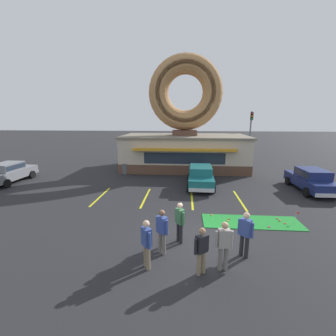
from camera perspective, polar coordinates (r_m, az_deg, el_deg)
ground_plane at (r=10.03m, az=6.08°, el=-17.81°), size 160.00×160.00×0.00m
donut_shop_building at (r=22.62m, az=4.26°, el=9.25°), size 12.30×6.75×10.96m
putting_mat at (r=12.18m, az=20.40°, el=-12.72°), size 4.78×1.54×0.03m
mini_donut_near_left at (r=11.37m, az=15.00°, el=-14.03°), size 0.13×0.13×0.04m
mini_donut_near_right at (r=12.80m, az=26.51°, el=-11.86°), size 0.13×0.13×0.04m
mini_donut_mid_left at (r=11.93m, az=24.33°, el=-13.46°), size 0.13×0.13×0.04m
mini_donut_mid_centre at (r=12.62m, az=27.60°, el=-12.33°), size 0.13×0.13×0.04m
mini_donut_mid_right at (r=11.89m, az=14.91°, el=-12.80°), size 0.13×0.13×0.04m
mini_donut_far_left at (r=12.06m, az=15.19°, el=-12.43°), size 0.13×0.13×0.04m
mini_donut_far_centre at (r=13.00m, az=26.02°, el=-11.44°), size 0.13×0.13×0.04m
mini_donut_far_right at (r=12.33m, az=11.03°, el=-11.65°), size 0.13×0.13×0.04m
golf_ball at (r=12.21m, az=13.84°, el=-12.02°), size 0.04×0.04×0.04m
putting_flag_pin at (r=12.87m, az=29.91°, el=-10.22°), size 0.13×0.01×0.55m
car_navy at (r=18.68m, az=32.55°, el=-2.37°), size 1.99×4.56×1.60m
car_teal at (r=16.91m, az=8.27°, el=-1.86°), size 2.08×4.61×1.60m
car_grey at (r=21.87m, az=-35.43°, el=-0.80°), size 2.05×4.60×1.60m
pedestrian_blue_sweater_man at (r=8.70m, az=-1.55°, el=-15.34°), size 0.49×0.42×1.77m
pedestrian_hooded_kid at (r=7.81m, az=8.52°, el=-19.65°), size 0.50×0.42×1.65m
pedestrian_leather_jacket_man at (r=7.99m, az=-5.47°, el=-18.17°), size 0.41×0.51×1.77m
pedestrian_clipboard_woman at (r=8.09m, az=14.00°, el=-18.13°), size 0.59×0.28×1.76m
pedestrian_beanie_man at (r=8.96m, az=19.02°, el=-15.21°), size 0.49×0.42×1.77m
pedestrian_crossing_woman at (r=9.41m, az=3.01°, el=-13.20°), size 0.41×0.51×1.74m
trash_bin at (r=21.08m, az=-10.83°, el=-0.10°), size 0.57×0.57×0.97m
traffic_light_pole at (r=28.67m, az=20.23°, el=9.16°), size 0.28×0.47×5.80m
parking_stripe_far_left at (r=15.55m, az=-16.76°, el=-6.92°), size 0.12×3.60×0.01m
parking_stripe_left at (r=14.76m, az=-5.72°, el=-7.49°), size 0.12×3.60×0.01m
parking_stripe_mid_left at (r=14.56m, az=6.09°, el=-7.79°), size 0.12×3.60×0.01m
parking_stripe_centre at (r=14.97m, az=17.76°, el=-7.77°), size 0.12×3.60×0.01m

